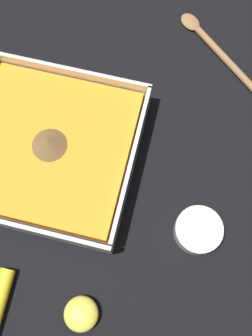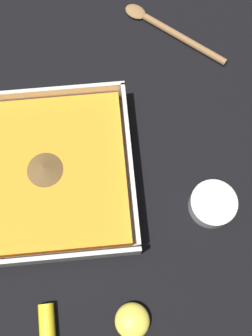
{
  "view_description": "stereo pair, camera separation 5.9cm",
  "coord_description": "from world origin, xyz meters",
  "px_view_note": "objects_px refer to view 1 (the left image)",
  "views": [
    {
      "loc": [
        0.17,
        -0.18,
        0.59
      ],
      "look_at": [
        0.13,
        -0.0,
        0.03
      ],
      "focal_mm": 42.0,
      "sensor_mm": 36.0,
      "label": 1
    },
    {
      "loc": [
        0.11,
        -0.18,
        0.59
      ],
      "look_at": [
        0.13,
        -0.0,
        0.03
      ],
      "focal_mm": 42.0,
      "sensor_mm": 36.0,
      "label": 2
    }
  ],
  "objects_px": {
    "spice_bowl": "(198,230)",
    "wooden_spoon": "(216,49)",
    "square_dish": "(51,151)",
    "lemon_half": "(81,314)"
  },
  "relations": [
    {
      "from": "spice_bowl",
      "to": "wooden_spoon",
      "type": "relative_size",
      "value": 0.41
    },
    {
      "from": "square_dish",
      "to": "spice_bowl",
      "type": "distance_m",
      "value": 0.25
    },
    {
      "from": "spice_bowl",
      "to": "wooden_spoon",
      "type": "xyz_separation_m",
      "value": [
        -0.03,
        0.32,
        -0.01
      ]
    },
    {
      "from": "lemon_half",
      "to": "square_dish",
      "type": "bearing_deg",
      "value": 116.4
    },
    {
      "from": "square_dish",
      "to": "spice_bowl",
      "type": "height_order",
      "value": "square_dish"
    },
    {
      "from": "square_dish",
      "to": "wooden_spoon",
      "type": "bearing_deg",
      "value": 49.1
    },
    {
      "from": "wooden_spoon",
      "to": "lemon_half",
      "type": "bearing_deg",
      "value": 116.68
    },
    {
      "from": "lemon_half",
      "to": "spice_bowl",
      "type": "bearing_deg",
      "value": 48.16
    },
    {
      "from": "square_dish",
      "to": "lemon_half",
      "type": "relative_size",
      "value": 5.34
    },
    {
      "from": "spice_bowl",
      "to": "lemon_half",
      "type": "distance_m",
      "value": 0.2
    }
  ]
}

